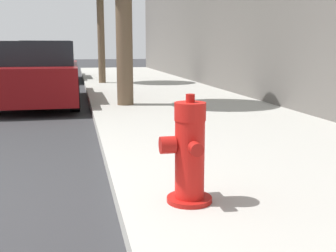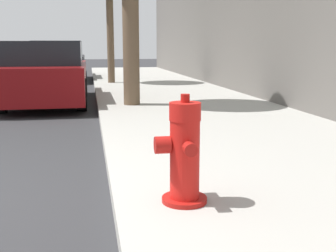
# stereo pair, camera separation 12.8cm
# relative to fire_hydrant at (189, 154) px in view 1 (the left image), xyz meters

# --- Properties ---
(sidewalk_slab) EXTENTS (3.56, 40.00, 0.14)m
(sidewalk_slab) POSITION_rel_fire_hydrant_xyz_m (1.27, 0.34, -0.44)
(sidewalk_slab) COLOR #A8A59E
(sidewalk_slab) RESTS_ON ground_plane
(fire_hydrant) EXTENTS (0.39, 0.40, 0.81)m
(fire_hydrant) POSITION_rel_fire_hydrant_xyz_m (0.00, 0.00, 0.00)
(fire_hydrant) COLOR #A91511
(fire_hydrant) RESTS_ON sidewalk_slab
(parked_car_near) EXTENTS (1.74, 4.31, 1.38)m
(parked_car_near) POSITION_rel_fire_hydrant_xyz_m (-1.59, 6.91, 0.17)
(parked_car_near) COLOR maroon
(parked_car_near) RESTS_ON ground_plane
(parked_car_mid) EXTENTS (1.89, 4.04, 1.47)m
(parked_car_mid) POSITION_rel_fire_hydrant_xyz_m (-1.75, 13.54, 0.21)
(parked_car_mid) COLOR black
(parked_car_mid) RESTS_ON ground_plane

